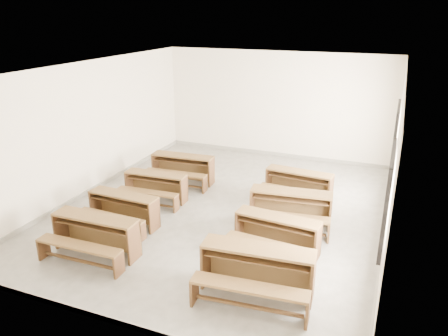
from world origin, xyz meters
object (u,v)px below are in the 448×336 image
at_px(desk_set_0, 94,233).
at_px(desk_set_3, 182,167).
at_px(desk_set_4, 257,268).
at_px(desk_set_5, 276,232).
at_px(desk_set_6, 290,206).
at_px(desk_set_1, 123,208).
at_px(desk_set_2, 155,185).
at_px(desk_set_7, 298,183).

height_order(desk_set_0, desk_set_3, desk_set_0).
relative_size(desk_set_0, desk_set_4, 0.90).
xyz_separation_m(desk_set_3, desk_set_5, (3.26, -2.53, -0.01)).
relative_size(desk_set_3, desk_set_6, 0.95).
bearing_deg(desk_set_5, desk_set_1, -172.78).
bearing_deg(desk_set_2, desk_set_4, -40.69).
xyz_separation_m(desk_set_3, desk_set_6, (3.24, -1.35, 0.01)).
bearing_deg(desk_set_0, desk_set_7, 51.82).
distance_m(desk_set_1, desk_set_6, 3.53).
height_order(desk_set_1, desk_set_3, desk_set_3).
xyz_separation_m(desk_set_1, desk_set_6, (3.28, 1.31, 0.04)).
bearing_deg(desk_set_6, desk_set_5, -95.61).
distance_m(desk_set_4, desk_set_7, 3.93).
bearing_deg(desk_set_7, desk_set_5, -80.64).
relative_size(desk_set_2, desk_set_3, 0.91).
bearing_deg(desk_set_7, desk_set_2, -151.89).
relative_size(desk_set_6, desk_set_7, 1.08).
distance_m(desk_set_5, desk_set_7, 2.56).
bearing_deg(desk_set_2, desk_set_0, -88.29).
bearing_deg(desk_set_6, desk_set_1, -164.91).
relative_size(desk_set_1, desk_set_6, 0.88).
height_order(desk_set_2, desk_set_6, desk_set_6).
relative_size(desk_set_5, desk_set_6, 0.93).
bearing_deg(desk_set_0, desk_set_5, 21.98).
xyz_separation_m(desk_set_0, desk_set_7, (2.94, 3.87, -0.02)).
xyz_separation_m(desk_set_2, desk_set_6, (3.30, -0.06, 0.05)).
bearing_deg(desk_set_3, desk_set_7, -3.23).
relative_size(desk_set_2, desk_set_5, 0.93).
height_order(desk_set_0, desk_set_4, desk_set_4).
distance_m(desk_set_2, desk_set_4, 4.27).
distance_m(desk_set_1, desk_set_4, 3.58).
distance_m(desk_set_0, desk_set_4, 3.17).
bearing_deg(desk_set_0, desk_set_4, -1.81).
bearing_deg(desk_set_1, desk_set_6, 24.23).
distance_m(desk_set_2, desk_set_5, 3.55).
distance_m(desk_set_2, desk_set_6, 3.31).
distance_m(desk_set_1, desk_set_3, 2.66).
bearing_deg(desk_set_0, desk_set_1, 98.26).
bearing_deg(desk_set_4, desk_set_3, 125.58).
relative_size(desk_set_2, desk_set_6, 0.86).
height_order(desk_set_2, desk_set_4, desk_set_4).
relative_size(desk_set_2, desk_set_4, 0.82).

